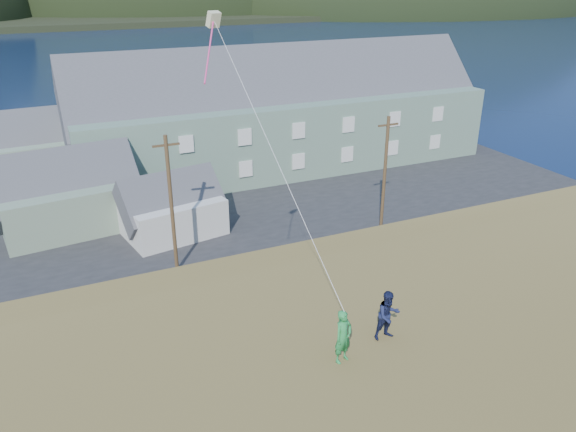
% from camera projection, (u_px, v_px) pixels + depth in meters
% --- Properties ---
extents(ground, '(900.00, 900.00, 0.00)m').
position_uv_depth(ground, '(206.00, 278.00, 35.13)').
color(ground, '#0A1638').
rests_on(ground, ground).
extents(grass_strip, '(110.00, 8.00, 0.10)m').
position_uv_depth(grass_strip, '(216.00, 292.00, 33.44)').
color(grass_strip, '#4C3D19').
rests_on(grass_strip, ground).
extents(waterfront_lot, '(72.00, 36.00, 0.12)m').
position_uv_depth(waterfront_lot, '(149.00, 189.00, 49.28)').
color(waterfront_lot, '#28282B').
rests_on(waterfront_lot, ground).
extents(wharf, '(26.00, 14.00, 0.90)m').
position_uv_depth(wharf, '(57.00, 130.00, 66.01)').
color(wharf, gray).
rests_on(wharf, ground).
extents(far_shore, '(900.00, 320.00, 2.00)m').
position_uv_depth(far_shore, '(31.00, 4.00, 309.81)').
color(far_shore, black).
rests_on(far_shore, ground).
extents(far_hills, '(760.00, 265.00, 143.00)m').
position_uv_depth(far_hills, '(111.00, 6.00, 280.77)').
color(far_hills, black).
rests_on(far_hills, ground).
extents(lodge, '(39.63, 11.35, 13.91)m').
position_uv_depth(lodge, '(283.00, 111.00, 53.68)').
color(lodge, slate).
rests_on(lodge, waterfront_lot).
extents(shed_palegreen_near, '(10.61, 7.36, 7.25)m').
position_uv_depth(shed_palegreen_near, '(68.00, 194.00, 40.97)').
color(shed_palegreen_near, gray).
rests_on(shed_palegreen_near, waterfront_lot).
extents(shed_white, '(7.79, 5.84, 5.64)m').
position_uv_depth(shed_white, '(172.00, 207.00, 40.02)').
color(shed_white, silver).
rests_on(shed_white, waterfront_lot).
extents(shed_palegreen_far, '(11.65, 7.02, 7.65)m').
position_uv_depth(shed_palegreen_far, '(61.00, 143.00, 52.23)').
color(shed_palegreen_far, gray).
rests_on(shed_palegreen_far, waterfront_lot).
extents(utility_poles, '(32.86, 0.24, 8.87)m').
position_uv_depth(utility_poles, '(160.00, 210.00, 33.78)').
color(utility_poles, '#47331E').
rests_on(utility_poles, waterfront_lot).
extents(parked_cars, '(21.71, 11.99, 1.58)m').
position_uv_depth(parked_cars, '(68.00, 178.00, 49.71)').
color(parked_cars, black).
rests_on(parked_cars, waterfront_lot).
extents(kite_flyer_green, '(0.70, 0.56, 1.67)m').
position_uv_depth(kite_flyer_green, '(343.00, 337.00, 16.04)').
color(kite_flyer_green, '#248640').
rests_on(kite_flyer_green, hillside).
extents(kite_flyer_navy, '(0.80, 0.63, 1.62)m').
position_uv_depth(kite_flyer_navy, '(388.00, 315.00, 17.07)').
color(kite_flyer_navy, '#161C3F').
rests_on(kite_flyer_navy, hillside).
extents(kite_rig, '(0.91, 4.86, 11.64)m').
position_uv_depth(kite_rig, '(215.00, 28.00, 20.05)').
color(kite_rig, beige).
rests_on(kite_rig, ground).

